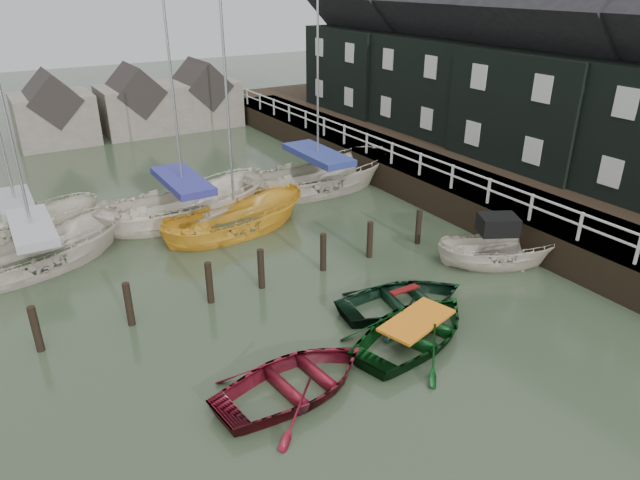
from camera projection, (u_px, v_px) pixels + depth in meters
ground at (341, 319)px, 17.26m from camera, size 120.00×120.00×0.00m
pier at (389, 164)px, 29.18m from camera, size 3.04×32.00×2.70m
land_strip at (467, 161)px, 32.08m from camera, size 14.00×38.00×1.50m
quay_houses at (498, 59)px, 28.65m from camera, size 6.52×28.14×10.01m
mooring_pilings at (264, 274)px, 18.85m from camera, size 13.72×0.22×1.80m
far_sheds at (134, 105)px, 37.04m from camera, size 14.00×4.08×4.39m
rowboat_red at (296, 392)px, 14.25m from camera, size 4.59×3.51×0.89m
rowboat_green at (415, 340)px, 16.25m from camera, size 5.17×4.29×0.93m
rowboat_dkgreen at (403, 308)px, 17.83m from camera, size 4.63×3.61×0.87m
motorboat at (497, 262)px, 20.54m from camera, size 4.76×3.60×2.68m
sailboat_a at (41, 265)px, 20.37m from camera, size 7.06×4.26×10.45m
sailboat_b at (186, 217)px, 24.42m from camera, size 7.59×3.10×12.57m
sailboat_c at (236, 231)px, 23.24m from camera, size 6.56×3.01×10.16m
sailboat_d at (318, 189)px, 27.71m from camera, size 7.89×3.16×12.64m
sailboat_e at (23, 233)px, 22.90m from camera, size 6.20×2.77×9.10m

